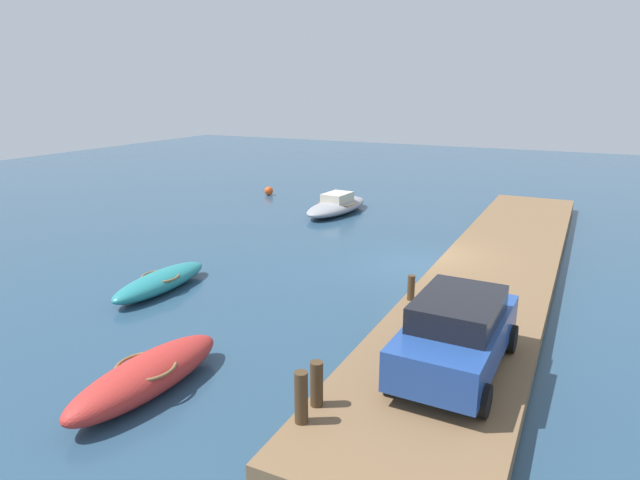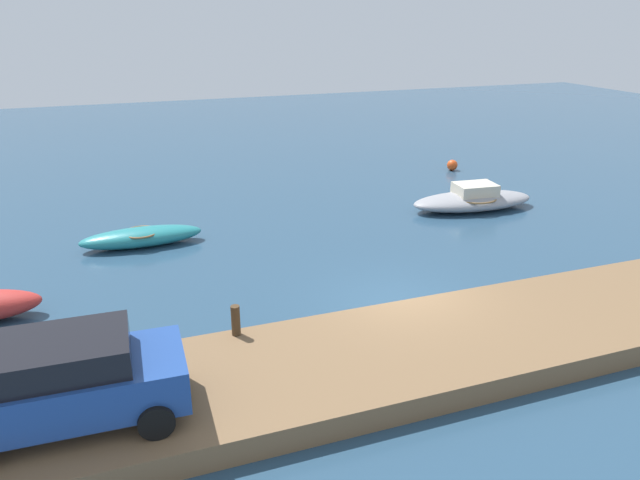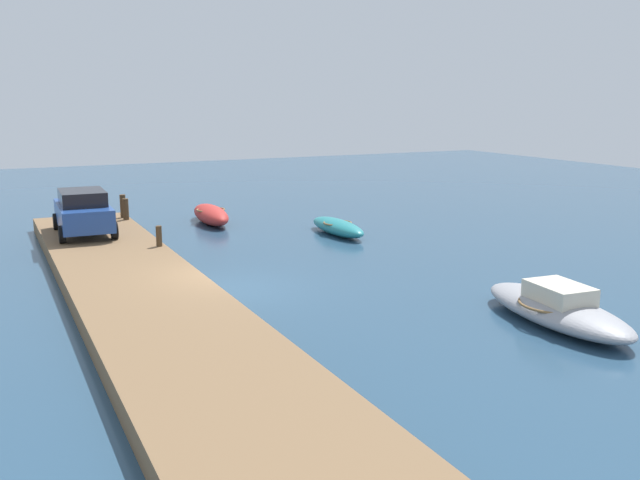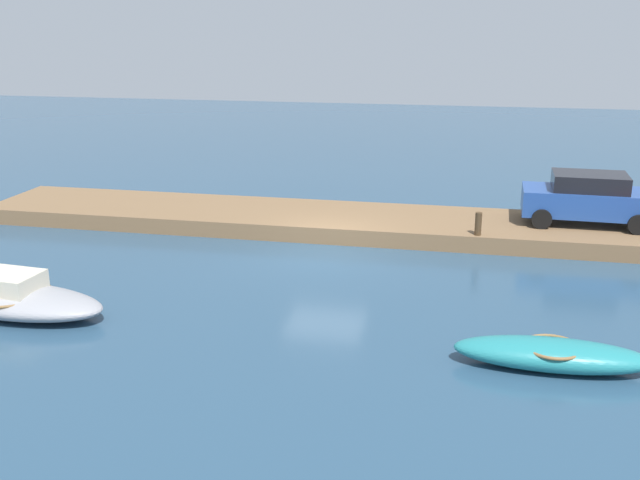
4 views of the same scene
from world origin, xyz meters
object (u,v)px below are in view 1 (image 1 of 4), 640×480
object	(u,v)px
parked_car	(457,332)
rowboat_red	(147,375)
motorboat_grey	(337,205)
mooring_post_mid_west	(317,384)
rowboat_teal	(160,281)
mooring_post_west	(301,397)
mooring_post_mid_east	(411,288)
marker_buoy	(269,191)

from	to	relation	value
parked_car	rowboat_red	bearing A→B (deg)	118.06
rowboat_red	parked_car	distance (m)	6.68
motorboat_grey	mooring_post_mid_west	size ratio (longest dim) A/B	5.74
rowboat_teal	mooring_post_mid_west	bearing A→B (deg)	-119.48
motorboat_grey	mooring_post_west	size ratio (longest dim) A/B	5.18
rowboat_teal	mooring_post_mid_east	world-z (taller)	mooring_post_mid_east
rowboat_teal	motorboat_grey	xyz separation A→B (m)	(12.81, -0.40, 0.08)
rowboat_teal	mooring_post_mid_west	size ratio (longest dim) A/B	4.45
rowboat_teal	mooring_post_mid_west	world-z (taller)	mooring_post_mid_west
rowboat_teal	mooring_post_west	size ratio (longest dim) A/B	4.01
rowboat_red	marker_buoy	xyz separation A→B (m)	(20.28, 9.31, -0.15)
mooring_post_mid_west	rowboat_red	bearing A→B (deg)	96.27
motorboat_grey	mooring_post_mid_east	bearing A→B (deg)	-141.33
motorboat_grey	mooring_post_mid_west	distance (m)	18.82
motorboat_grey	mooring_post_mid_east	size ratio (longest dim) A/B	7.15
mooring_post_mid_west	mooring_post_mid_east	xyz separation A→B (m)	(5.98, 0.00, -0.09)
rowboat_teal	rowboat_red	world-z (taller)	rowboat_red
rowboat_red	mooring_post_mid_east	world-z (taller)	mooring_post_mid_east
mooring_post_west	mooring_post_mid_east	size ratio (longest dim) A/B	1.38
mooring_post_mid_east	motorboat_grey	bearing A→B (deg)	33.52
marker_buoy	motorboat_grey	bearing A→B (deg)	-114.38
mooring_post_mid_east	marker_buoy	xyz separation A→B (m)	(13.87, 13.18, -0.64)
rowboat_red	mooring_post_west	world-z (taller)	mooring_post_west
mooring_post_mid_east	marker_buoy	bearing A→B (deg)	43.55
mooring_post_mid_west	marker_buoy	bearing A→B (deg)	33.59
rowboat_teal	mooring_post_mid_east	size ratio (longest dim) A/B	5.54
mooring_post_mid_west	rowboat_teal	bearing A→B (deg)	60.51
mooring_post_west	parked_car	bearing A→B (deg)	-33.22
rowboat_teal	parked_car	distance (m)	10.17
motorboat_grey	rowboat_red	xyz separation A→B (m)	(-17.69, -3.60, 0.01)
motorboat_grey	marker_buoy	distance (m)	6.27
mooring_post_mid_west	mooring_post_mid_east	bearing A→B (deg)	0.00
mooring_post_west	motorboat_grey	bearing A→B (deg)	22.69
mooring_post_mid_east	marker_buoy	size ratio (longest dim) A/B	1.37
parked_car	marker_buoy	xyz separation A→B (m)	(17.35, 15.23, -1.16)
marker_buoy	parked_car	bearing A→B (deg)	-138.72
mooring_post_west	marker_buoy	xyz separation A→B (m)	(20.47, 13.18, -0.78)
rowboat_teal	mooring_post_mid_east	xyz separation A→B (m)	(1.53, -7.88, 0.58)
rowboat_red	mooring_post_mid_east	distance (m)	7.50
motorboat_grey	mooring_post_mid_east	world-z (taller)	mooring_post_mid_east
rowboat_red	parked_car	world-z (taller)	parked_car
motorboat_grey	marker_buoy	bearing A→B (deg)	70.77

